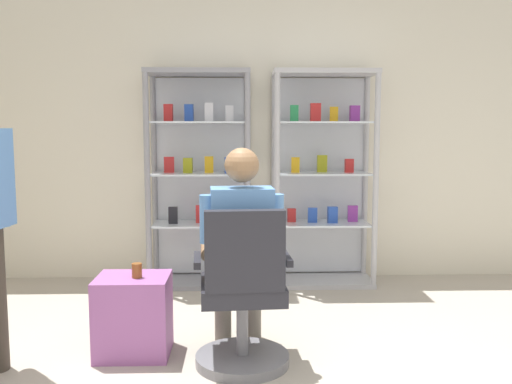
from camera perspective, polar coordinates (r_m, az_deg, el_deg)
name	(u,v)px	position (r m, az deg, el deg)	size (l,w,h in m)	color
back_wall	(260,133)	(5.23, 0.43, 6.00)	(6.00, 0.10, 2.70)	silver
display_cabinet_left	(200,177)	(5.02, -5.77, 1.54)	(0.90, 0.45, 1.90)	gray
display_cabinet_right	(322,177)	(5.06, 6.77, 1.57)	(0.90, 0.45, 1.90)	#B7B7BC
office_chair	(243,303)	(3.30, -1.35, -11.25)	(0.58, 0.56, 0.96)	slate
seated_shopkeeper	(241,243)	(3.37, -1.56, -5.24)	(0.51, 0.58, 1.29)	slate
storage_crate	(134,316)	(3.62, -12.40, -12.22)	(0.44, 0.37, 0.49)	#9E599E
tea_glass	(137,271)	(3.51, -12.07, -7.84)	(0.06, 0.06, 0.09)	brown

